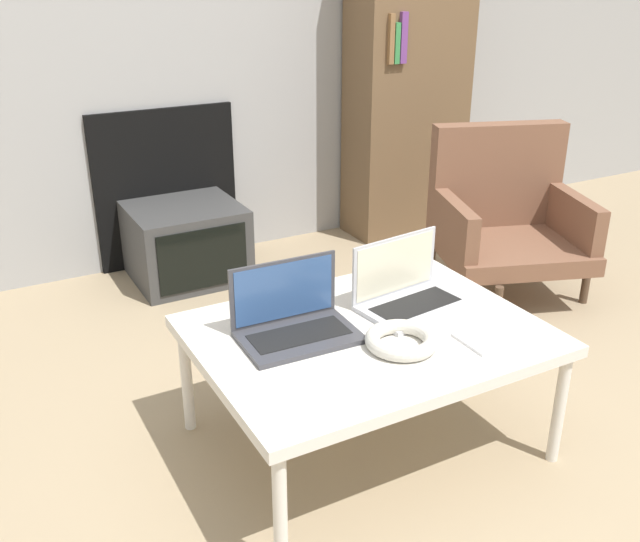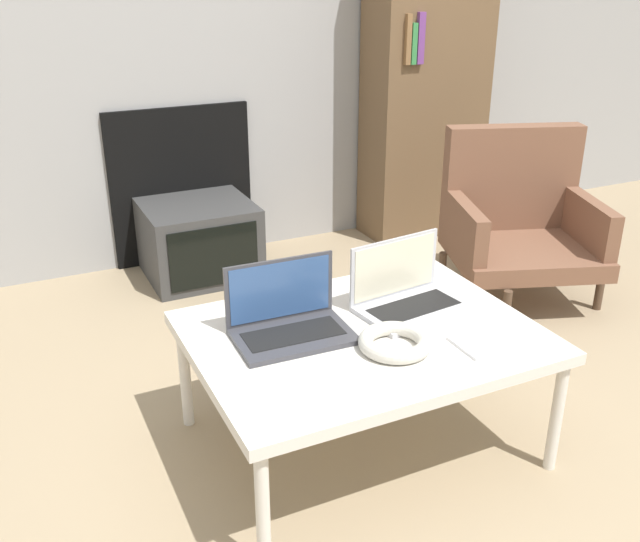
{
  "view_description": "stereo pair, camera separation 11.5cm",
  "coord_description": "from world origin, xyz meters",
  "px_view_note": "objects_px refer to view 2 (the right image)",
  "views": [
    {
      "loc": [
        -1.02,
        -1.23,
        1.41
      ],
      "look_at": [
        0.0,
        0.65,
        0.48
      ],
      "focal_mm": 40.0,
      "sensor_mm": 36.0,
      "label": 1
    },
    {
      "loc": [
        -0.92,
        -1.28,
        1.41
      ],
      "look_at": [
        0.0,
        0.65,
        0.48
      ],
      "focal_mm": 40.0,
      "sensor_mm": 36.0,
      "label": 2
    }
  ],
  "objects_px": {
    "armchair": "(518,216)",
    "laptop_left": "(288,319)",
    "laptop_right": "(407,294)",
    "tv": "(199,240)",
    "phone": "(470,346)",
    "headphones": "(395,342)"
  },
  "relations": [
    {
      "from": "headphones",
      "to": "armchair",
      "type": "distance_m",
      "value": 1.43
    },
    {
      "from": "armchair",
      "to": "laptop_right",
      "type": "bearing_deg",
      "value": -127.79
    },
    {
      "from": "armchair",
      "to": "tv",
      "type": "bearing_deg",
      "value": 166.66
    },
    {
      "from": "headphones",
      "to": "tv",
      "type": "xyz_separation_m",
      "value": [
        -0.09,
        1.65,
        -0.25
      ]
    },
    {
      "from": "phone",
      "to": "laptop_right",
      "type": "bearing_deg",
      "value": 94.6
    },
    {
      "from": "phone",
      "to": "armchair",
      "type": "xyz_separation_m",
      "value": [
        0.95,
        0.93,
        -0.04
      ]
    },
    {
      "from": "laptop_left",
      "to": "tv",
      "type": "xyz_separation_m",
      "value": [
        0.14,
        1.43,
        -0.27
      ]
    },
    {
      "from": "laptop_right",
      "to": "armchair",
      "type": "height_order",
      "value": "armchair"
    },
    {
      "from": "laptop_left",
      "to": "tv",
      "type": "distance_m",
      "value": 1.46
    },
    {
      "from": "headphones",
      "to": "tv",
      "type": "relative_size",
      "value": 0.41
    },
    {
      "from": "laptop_right",
      "to": "tv",
      "type": "height_order",
      "value": "laptop_right"
    },
    {
      "from": "laptop_left",
      "to": "phone",
      "type": "bearing_deg",
      "value": -33.1
    },
    {
      "from": "laptop_left",
      "to": "armchair",
      "type": "xyz_separation_m",
      "value": [
        1.38,
        0.63,
        -0.08
      ]
    },
    {
      "from": "phone",
      "to": "tv",
      "type": "height_order",
      "value": "phone"
    },
    {
      "from": "armchair",
      "to": "laptop_left",
      "type": "bearing_deg",
      "value": -136.09
    },
    {
      "from": "headphones",
      "to": "tv",
      "type": "height_order",
      "value": "headphones"
    },
    {
      "from": "laptop_right",
      "to": "tv",
      "type": "xyz_separation_m",
      "value": [
        -0.27,
        1.43,
        -0.27
      ]
    },
    {
      "from": "phone",
      "to": "tv",
      "type": "distance_m",
      "value": 1.77
    },
    {
      "from": "laptop_right",
      "to": "armchair",
      "type": "bearing_deg",
      "value": 25.63
    },
    {
      "from": "laptop_left",
      "to": "laptop_right",
      "type": "xyz_separation_m",
      "value": [
        0.41,
        -0.0,
        0.0
      ]
    },
    {
      "from": "laptop_right",
      "to": "phone",
      "type": "bearing_deg",
      "value": -92.5
    },
    {
      "from": "headphones",
      "to": "phone",
      "type": "xyz_separation_m",
      "value": [
        0.2,
        -0.09,
        -0.02
      ]
    }
  ]
}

